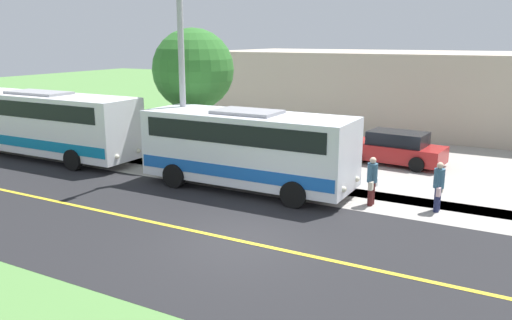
# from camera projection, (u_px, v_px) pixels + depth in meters

# --- Properties ---
(ground_plane) EXTENTS (120.00, 120.00, 0.00)m
(ground_plane) POSITION_uv_depth(u_px,v_px,m) (240.00, 241.00, 14.04)
(ground_plane) COLOR #548442
(road_surface) EXTENTS (8.00, 100.00, 0.01)m
(road_surface) POSITION_uv_depth(u_px,v_px,m) (240.00, 241.00, 14.04)
(road_surface) COLOR black
(road_surface) RESTS_ON ground
(sidewalk) EXTENTS (2.40, 100.00, 0.01)m
(sidewalk) POSITION_uv_depth(u_px,v_px,m) (312.00, 192.00, 18.48)
(sidewalk) COLOR #9E9991
(sidewalk) RESTS_ON ground
(parking_lot_surface) EXTENTS (14.00, 36.00, 0.01)m
(parking_lot_surface) POSITION_uv_depth(u_px,v_px,m) (434.00, 160.00, 23.23)
(parking_lot_surface) COLOR #9E9991
(parking_lot_surface) RESTS_ON ground
(road_centre_line) EXTENTS (0.16, 100.00, 0.00)m
(road_centre_line) POSITION_uv_depth(u_px,v_px,m) (240.00, 241.00, 14.03)
(road_centre_line) COLOR gold
(road_centre_line) RESTS_ON ground
(shuttle_bus_front) EXTENTS (2.76, 7.98, 2.91)m
(shuttle_bus_front) POSITION_uv_depth(u_px,v_px,m) (248.00, 146.00, 18.63)
(shuttle_bus_front) COLOR white
(shuttle_bus_front) RESTS_ON ground
(transit_bus_rear) EXTENTS (2.61, 10.47, 3.06)m
(transit_bus_rear) POSITION_uv_depth(u_px,v_px,m) (41.00, 121.00, 23.63)
(transit_bus_rear) COLOR white
(transit_bus_rear) RESTS_ON ground
(pedestrian_with_bags) EXTENTS (0.72, 0.34, 1.62)m
(pedestrian_with_bags) POSITION_uv_depth(u_px,v_px,m) (439.00, 185.00, 16.26)
(pedestrian_with_bags) COLOR #1E2347
(pedestrian_with_bags) RESTS_ON ground
(pedestrian_waiting) EXTENTS (0.72, 0.34, 1.64)m
(pedestrian_waiting) POSITION_uv_depth(u_px,v_px,m) (372.00, 180.00, 16.87)
(pedestrian_waiting) COLOR #4C1919
(pedestrian_waiting) RESTS_ON ground
(street_light_pole) EXTENTS (1.97, 0.24, 7.52)m
(street_light_pole) POSITION_uv_depth(u_px,v_px,m) (180.00, 72.00, 19.78)
(street_light_pole) COLOR #9E9EA3
(street_light_pole) RESTS_ON ground
(parked_car_near) EXTENTS (2.34, 4.55, 1.45)m
(parked_car_near) POSITION_uv_depth(u_px,v_px,m) (394.00, 148.00, 22.53)
(parked_car_near) COLOR #A51E1E
(parked_car_near) RESTS_ON ground
(tree_curbside) EXTENTS (3.61, 3.61, 5.89)m
(tree_curbside) POSITION_uv_depth(u_px,v_px,m) (193.00, 70.00, 22.51)
(tree_curbside) COLOR #4C3826
(tree_curbside) RESTS_ON ground
(commercial_building) EXTENTS (10.00, 22.35, 4.60)m
(commercial_building) POSITION_uv_depth(u_px,v_px,m) (396.00, 89.00, 32.27)
(commercial_building) COLOR #B7A893
(commercial_building) RESTS_ON ground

